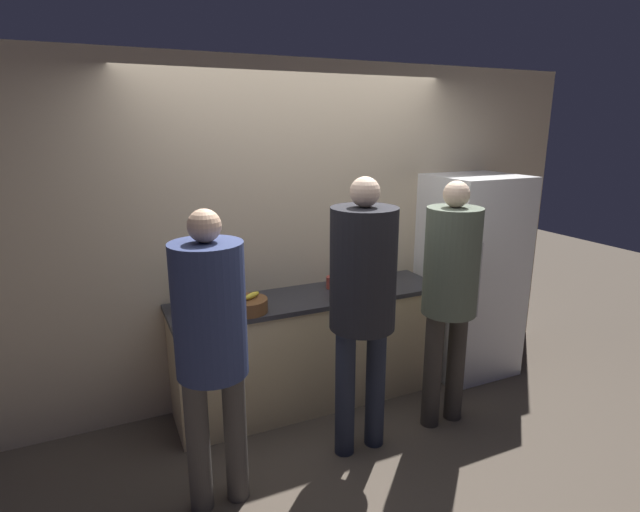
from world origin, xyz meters
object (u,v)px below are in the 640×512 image
(person_left, at_px, (211,334))
(utensil_crock, at_px, (376,271))
(person_center, at_px, (363,289))
(bottle_dark, at_px, (334,288))
(refrigerator, at_px, (470,276))
(cup_red, at_px, (332,282))
(person_right, at_px, (450,282))
(fruit_bowl, at_px, (248,305))
(potted_plant, at_px, (181,293))
(bottle_amber, at_px, (373,274))

(person_left, relative_size, utensil_crock, 5.66)
(person_center, distance_m, bottle_dark, 0.57)
(refrigerator, height_order, cup_red, refrigerator)
(refrigerator, bearing_deg, person_left, -162.92)
(person_left, bearing_deg, refrigerator, 17.08)
(person_left, bearing_deg, person_right, 4.49)
(fruit_bowl, bearing_deg, utensil_crock, 12.62)
(refrigerator, bearing_deg, person_right, -139.77)
(cup_red, distance_m, potted_plant, 1.16)
(bottle_amber, bearing_deg, refrigerator, -3.21)
(fruit_bowl, relative_size, bottle_amber, 1.09)
(bottle_amber, bearing_deg, bottle_dark, -160.23)
(person_left, height_order, cup_red, person_left)
(refrigerator, xyz_separation_m, fruit_bowl, (-2.01, -0.07, 0.07))
(person_center, distance_m, person_right, 0.71)
(fruit_bowl, relative_size, cup_red, 2.93)
(person_center, xyz_separation_m, bottle_amber, (0.48, 0.69, -0.16))
(person_right, bearing_deg, potted_plant, 157.04)
(bottle_dark, bearing_deg, person_left, -148.47)
(person_left, distance_m, bottle_amber, 1.67)
(person_left, bearing_deg, bottle_amber, 28.41)
(person_right, bearing_deg, person_left, -175.51)
(fruit_bowl, bearing_deg, potted_plant, 155.29)
(person_center, xyz_separation_m, person_right, (0.71, 0.03, -0.06))
(person_right, bearing_deg, utensil_crock, 98.00)
(bottle_dark, xyz_separation_m, cup_red, (0.10, 0.24, -0.04))
(utensil_crock, height_order, bottle_amber, utensil_crock)
(person_left, bearing_deg, potted_plant, 90.73)
(fruit_bowl, height_order, potted_plant, potted_plant)
(person_center, distance_m, bottle_amber, 0.85)
(person_left, height_order, bottle_dark, person_left)
(refrigerator, relative_size, fruit_bowl, 6.18)
(refrigerator, bearing_deg, bottle_dark, -175.89)
(person_left, distance_m, person_right, 1.69)
(bottle_dark, bearing_deg, potted_plant, 168.69)
(person_center, bearing_deg, person_right, 2.20)
(person_left, height_order, person_center, person_center)
(person_left, xyz_separation_m, fruit_bowl, (0.40, 0.67, -0.12))
(person_center, bearing_deg, fruit_bowl, 136.23)
(person_center, xyz_separation_m, fruit_bowl, (-0.58, 0.56, -0.21))
(person_left, bearing_deg, person_center, 6.14)
(fruit_bowl, xyz_separation_m, bottle_amber, (1.07, 0.13, 0.05))
(person_left, height_order, utensil_crock, person_left)
(utensil_crock, distance_m, bottle_dark, 0.60)
(fruit_bowl, height_order, bottle_amber, bottle_amber)
(bottle_amber, xyz_separation_m, potted_plant, (-1.47, 0.06, 0.03))
(bottle_amber, bearing_deg, cup_red, 164.19)
(person_left, xyz_separation_m, bottle_dark, (1.05, 0.64, -0.08))
(person_center, relative_size, potted_plant, 7.58)
(person_left, relative_size, fruit_bowl, 6.18)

